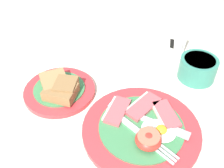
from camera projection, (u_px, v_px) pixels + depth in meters
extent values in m
plane|color=beige|center=(88.00, 119.00, 0.58)|extent=(3.00, 3.00, 0.00)
cylinder|color=red|center=(141.00, 129.00, 0.55)|extent=(0.25, 0.25, 0.01)
cylinder|color=#3D7F4C|center=(141.00, 127.00, 0.55)|extent=(0.18, 0.18, 0.00)
cube|color=#BC5156|center=(166.00, 114.00, 0.57)|extent=(0.08, 0.08, 0.01)
cube|color=beige|center=(160.00, 115.00, 0.56)|extent=(0.06, 0.06, 0.01)
cube|color=#BC5156|center=(144.00, 106.00, 0.58)|extent=(0.06, 0.10, 0.01)
cube|color=beige|center=(138.00, 103.00, 0.59)|extent=(0.04, 0.08, 0.01)
cube|color=#BC5156|center=(118.00, 111.00, 0.57)|extent=(0.04, 0.08, 0.01)
cube|color=beige|center=(111.00, 109.00, 0.58)|extent=(0.02, 0.08, 0.01)
ellipsoid|color=red|center=(148.00, 140.00, 0.51)|extent=(0.05, 0.05, 0.03)
cylinder|color=#DB664C|center=(149.00, 136.00, 0.50)|extent=(0.04, 0.04, 0.00)
ellipsoid|color=white|center=(158.00, 131.00, 0.53)|extent=(0.07, 0.06, 0.01)
ellipsoid|color=yellow|center=(161.00, 130.00, 0.53)|extent=(0.02, 0.02, 0.01)
cube|color=silver|center=(126.00, 122.00, 0.55)|extent=(0.10, 0.05, 0.00)
cube|color=silver|center=(152.00, 143.00, 0.51)|extent=(0.03, 0.02, 0.00)
cube|color=silver|center=(165.00, 157.00, 0.49)|extent=(0.04, 0.02, 0.00)
cube|color=silver|center=(167.00, 154.00, 0.49)|extent=(0.04, 0.02, 0.00)
cube|color=silver|center=(170.00, 152.00, 0.50)|extent=(0.04, 0.02, 0.00)
cube|color=silver|center=(131.00, 113.00, 0.57)|extent=(0.11, 0.02, 0.00)
cube|color=#9EA0A5|center=(171.00, 129.00, 0.54)|extent=(0.08, 0.02, 0.00)
cylinder|color=red|center=(60.00, 91.00, 0.64)|extent=(0.17, 0.17, 0.01)
cylinder|color=#3D7F4C|center=(59.00, 88.00, 0.64)|extent=(0.12, 0.12, 0.00)
cube|color=olive|center=(66.00, 87.00, 0.62)|extent=(0.06, 0.07, 0.03)
cube|color=olive|center=(61.00, 92.00, 0.61)|extent=(0.08, 0.07, 0.02)
cube|color=#9E7A4C|center=(55.00, 82.00, 0.63)|extent=(0.09, 0.09, 0.02)
cylinder|color=#337F6B|center=(198.00, 69.00, 0.67)|extent=(0.09, 0.09, 0.06)
cylinder|color=white|center=(200.00, 61.00, 0.65)|extent=(0.08, 0.08, 0.01)
cube|color=white|center=(172.00, 44.00, 0.74)|extent=(0.06, 0.03, 0.07)
cube|color=white|center=(176.00, 41.00, 0.75)|extent=(0.06, 0.03, 0.07)
cube|color=black|center=(172.00, 44.00, 0.74)|extent=(0.01, 0.01, 0.04)
cube|color=silver|center=(98.00, 72.00, 0.70)|extent=(0.10, 0.05, 0.01)
ellipsoid|color=silver|center=(126.00, 91.00, 0.64)|extent=(0.07, 0.05, 0.01)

